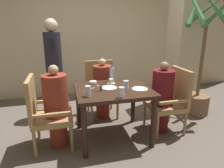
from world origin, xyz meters
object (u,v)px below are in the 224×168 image
(water_bottle, at_px, (112,74))
(glass_tall_far, at_px, (88,91))
(glass_tall_mid, at_px, (126,86))
(chair_left_side, at_px, (45,111))
(chair_far_side, at_px, (101,87))
(standing_host, at_px, (54,65))
(potted_palm, at_px, (201,69))
(bowl_small, at_px, (93,82))
(chair_right_side, at_px, (171,99))
(glass_tall_near, at_px, (121,93))
(teacup_with_saucer, at_px, (111,82))
(plate_main_left, at_px, (140,89))
(plate_main_right, at_px, (109,88))
(diner_in_right_chair, at_px, (162,97))
(diner_in_far_chair, at_px, (103,88))
(diner_in_left_chair, at_px, (56,106))

(water_bottle, distance_m, glass_tall_far, 0.73)
(glass_tall_mid, bearing_deg, chair_left_side, 173.11)
(chair_far_side, distance_m, standing_host, 0.91)
(potted_palm, bearing_deg, glass_tall_far, -162.95)
(water_bottle, bearing_deg, glass_tall_far, -128.14)
(bowl_small, distance_m, glass_tall_far, 0.56)
(chair_right_side, bearing_deg, chair_left_side, 180.00)
(chair_far_side, bearing_deg, glass_tall_near, -89.68)
(chair_left_side, bearing_deg, chair_far_side, 42.71)
(teacup_with_saucer, height_order, glass_tall_far, glass_tall_far)
(plate_main_left, bearing_deg, plate_main_right, 158.44)
(diner_in_right_chair, distance_m, standing_host, 1.92)
(chair_far_side, distance_m, glass_tall_far, 1.19)
(chair_left_side, height_order, diner_in_far_chair, diner_in_far_chair)
(chair_far_side, distance_m, bowl_small, 0.64)
(glass_tall_near, relative_size, glass_tall_mid, 1.00)
(chair_far_side, xyz_separation_m, chair_right_side, (0.92, -0.85, 0.00))
(potted_palm, distance_m, plate_main_right, 1.82)
(chair_left_side, bearing_deg, chair_right_side, 0.00)
(plate_main_right, xyz_separation_m, glass_tall_near, (0.06, -0.40, 0.06))
(chair_far_side, height_order, chair_right_side, same)
(diner_in_left_chair, xyz_separation_m, chair_far_side, (0.77, 0.85, -0.06))
(plate_main_right, distance_m, teacup_with_saucer, 0.23)
(diner_in_far_chair, height_order, glass_tall_far, diner_in_far_chair)
(potted_palm, relative_size, plate_main_right, 10.15)
(standing_host, bearing_deg, plate_main_right, -54.41)
(diner_in_right_chair, height_order, glass_tall_near, diner_in_right_chair)
(glass_tall_mid, relative_size, glass_tall_far, 1.00)
(chair_right_side, bearing_deg, teacup_with_saucer, 165.36)
(diner_in_left_chair, relative_size, standing_host, 0.66)
(plate_main_right, bearing_deg, teacup_with_saucer, 68.99)
(potted_palm, distance_m, plate_main_left, 1.48)
(potted_palm, height_order, glass_tall_far, potted_palm)
(chair_left_side, distance_m, diner_in_right_chair, 1.69)
(glass_tall_far, bearing_deg, diner_in_far_chair, 67.99)
(plate_main_left, bearing_deg, chair_far_side, 109.26)
(plate_main_left, bearing_deg, diner_in_far_chair, 112.41)
(plate_main_right, height_order, teacup_with_saucer, teacup_with_saucer)
(diner_in_left_chair, bearing_deg, glass_tall_mid, -8.01)
(standing_host, bearing_deg, plate_main_left, -46.40)
(chair_far_side, bearing_deg, glass_tall_far, -109.20)
(teacup_with_saucer, relative_size, glass_tall_near, 0.89)
(teacup_with_saucer, bearing_deg, diner_in_far_chair, 93.99)
(chair_far_side, xyz_separation_m, glass_tall_near, (0.01, -1.23, 0.31))
(chair_left_side, bearing_deg, potted_palm, 8.85)
(diner_in_left_chair, relative_size, potted_palm, 0.50)
(diner_in_far_chair, height_order, diner_in_right_chair, diner_in_right_chair)
(plate_main_left, xyz_separation_m, glass_tall_mid, (-0.20, 0.01, 0.06))
(chair_right_side, height_order, bowl_small, chair_right_side)
(chair_right_side, xyz_separation_m, diner_in_right_chair, (-0.15, 0.00, 0.05))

